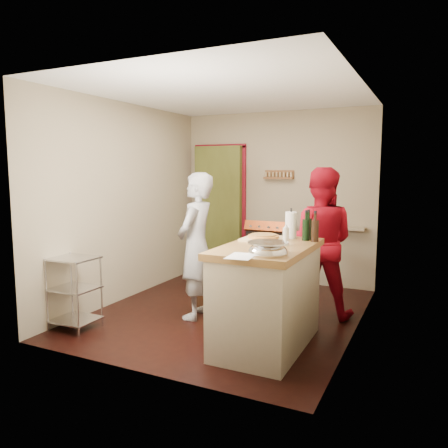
% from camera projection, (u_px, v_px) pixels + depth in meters
% --- Properties ---
extents(floor, '(3.50, 3.50, 0.00)m').
position_uv_depth(floor, '(228.00, 312.00, 5.31)').
color(floor, black).
rests_on(floor, ground).
extents(back_wall, '(3.00, 0.44, 2.60)m').
position_uv_depth(back_wall, '(239.00, 207.00, 7.04)').
color(back_wall, gray).
rests_on(back_wall, ground).
extents(left_wall, '(0.04, 3.50, 2.60)m').
position_uv_depth(left_wall, '(126.00, 202.00, 5.80)').
color(left_wall, gray).
rests_on(left_wall, ground).
extents(right_wall, '(0.04, 3.50, 2.60)m').
position_uv_depth(right_wall, '(359.00, 211.00, 4.51)').
color(right_wall, gray).
rests_on(right_wall, ground).
extents(ceiling, '(3.00, 3.50, 0.02)m').
position_uv_depth(ceiling, '(228.00, 92.00, 4.99)').
color(ceiling, white).
rests_on(ceiling, back_wall).
extents(stove, '(0.60, 0.63, 1.00)m').
position_uv_depth(stove, '(271.00, 256.00, 6.51)').
color(stove, black).
rests_on(stove, ground).
extents(wire_shelving, '(0.48, 0.40, 0.80)m').
position_uv_depth(wire_shelving, '(74.00, 289.00, 4.74)').
color(wire_shelving, silver).
rests_on(wire_shelving, ground).
extents(island, '(0.79, 1.44, 1.32)m').
position_uv_depth(island, '(267.00, 294.00, 4.25)').
color(island, '#BFB5A2').
rests_on(island, ground).
extents(person_stripe, '(0.45, 0.65, 1.70)m').
position_uv_depth(person_stripe, '(196.00, 246.00, 5.06)').
color(person_stripe, '#AEAEB3').
rests_on(person_stripe, ground).
extents(person_red, '(0.94, 0.78, 1.76)m').
position_uv_depth(person_red, '(319.00, 242.00, 5.14)').
color(person_red, '#A90B1D').
rests_on(person_red, ground).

